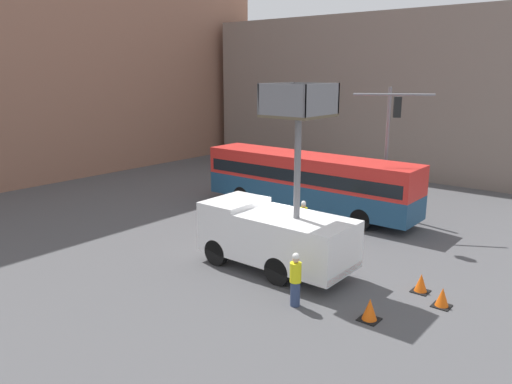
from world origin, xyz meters
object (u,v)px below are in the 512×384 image
Objects in this scene: utility_truck at (276,231)px; traffic_cone_mid_road at (421,283)px; city_bus at (308,179)px; traffic_light_pole at (390,133)px; road_worker_near_truck at (295,280)px; traffic_cone_near_truck at (370,310)px; road_worker_directing at (303,220)px; traffic_cone_far_side at (442,298)px.

utility_truck is 5.52m from traffic_cone_mid_road.
traffic_light_pole reaches higher than city_bus.
city_bus is 18.43× the size of traffic_cone_mid_road.
traffic_cone_near_truck is (0.63, -2.34, -0.58)m from road_worker_near_truck.
traffic_light_pole is at bearing -162.71° from city_bus.
traffic_light_pole is at bearing -3.65° from utility_truck.
traffic_cone_mid_road is (3.61, -2.80, -0.60)m from road_worker_near_truck.
traffic_cone_near_truck is (-5.14, -5.88, -0.55)m from road_worker_directing.
traffic_cone_near_truck is at bearing 134.74° from city_bus.
road_worker_near_truck is 2.49m from traffic_cone_near_truck.
traffic_cone_near_truck is 1.08× the size of traffic_cone_far_side.
road_worker_near_truck is at bearing 123.70° from city_bus.
utility_truck reaches higher than traffic_cone_near_truck.
traffic_light_pole is 3.76× the size of road_worker_directing.
road_worker_near_truck is 2.60× the size of traffic_cone_near_truck.
utility_truck is 0.58× the size of city_bus.
road_worker_near_truck is 2.78× the size of traffic_cone_mid_road.
traffic_cone_far_side is (-0.65, -0.96, -0.00)m from traffic_cone_mid_road.
utility_truck is 8.31m from city_bus.
city_bus is at bearing 55.14° from traffic_cone_far_side.
city_bus is 6.81× the size of road_worker_directing.
utility_truck is 10.74× the size of traffic_cone_mid_road.
traffic_light_pole reaches higher than traffic_cone_near_truck.
traffic_light_pole reaches higher than road_worker_directing.
road_worker_directing reaches higher than traffic_cone_near_truck.
city_bus reaches higher than traffic_cone_far_side.
road_worker_directing is at bearing 68.88° from traffic_cone_far_side.
traffic_light_pole is (8.61, -0.55, 2.97)m from utility_truck.
traffic_cone_mid_road is at bearing 50.65° from road_worker_near_truck.
traffic_light_pole is 11.43m from road_worker_near_truck.
utility_truck reaches higher than traffic_cone_mid_road.
traffic_cone_mid_road is at bearing -8.87° from traffic_cone_near_truck.
city_bus is at bearing 104.78° from traffic_light_pole.
utility_truck reaches higher than traffic_cone_far_side.
traffic_light_pole reaches higher than traffic_cone_mid_road.
utility_truck is at bearing 98.10° from traffic_cone_far_side.
utility_truck is at bearing 72.88° from traffic_cone_near_truck.
traffic_cone_far_side is at bearing -81.90° from utility_truck.
city_bus is 4.59m from road_worker_directing.
road_worker_near_truck is 2.81× the size of traffic_cone_far_side.
traffic_cone_far_side is at bearing -124.31° from traffic_cone_mid_road.
road_worker_directing is (-4.92, 1.73, -3.63)m from traffic_light_pole.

